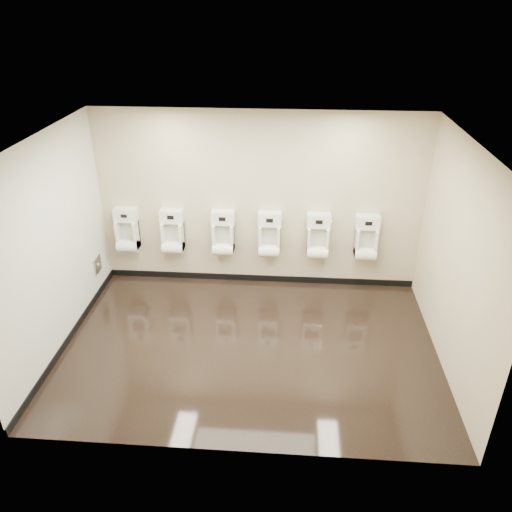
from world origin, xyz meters
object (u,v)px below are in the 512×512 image
at_px(urinal_4, 318,239).
at_px(urinal_3, 269,238).
at_px(urinal_1, 173,235).
at_px(urinal_5, 366,241).
at_px(access_panel, 97,265).
at_px(urinal_2, 223,236).
at_px(urinal_0, 127,233).

bearing_deg(urinal_4, urinal_3, 180.00).
bearing_deg(urinal_1, urinal_5, 0.00).
relative_size(access_panel, urinal_5, 0.36).
bearing_deg(urinal_4, urinal_5, 0.00).
bearing_deg(urinal_5, urinal_4, 180.00).
relative_size(urinal_2, urinal_3, 1.00).
bearing_deg(access_panel, urinal_5, 5.87).
xyz_separation_m(urinal_1, urinal_3, (1.53, 0.00, 0.00)).
bearing_deg(urinal_2, urinal_5, 0.00).
distance_m(urinal_0, urinal_5, 3.76).
bearing_deg(urinal_1, urinal_4, 0.00).
height_order(urinal_3, urinal_5, same).
height_order(access_panel, urinal_3, urinal_3).
bearing_deg(urinal_3, access_panel, -170.88).
bearing_deg(urinal_0, urinal_3, 0.00).
bearing_deg(urinal_3, urinal_0, 180.00).
distance_m(urinal_0, urinal_3, 2.27).
distance_m(urinal_0, urinal_4, 3.02).
bearing_deg(urinal_4, access_panel, -172.87).
xyz_separation_m(access_panel, urinal_5, (4.15, 0.43, 0.35)).
relative_size(urinal_1, urinal_2, 1.00).
xyz_separation_m(access_panel, urinal_0, (0.39, 0.43, 0.35)).
height_order(urinal_1, urinal_3, same).
bearing_deg(urinal_5, urinal_0, 180.00).
xyz_separation_m(access_panel, urinal_2, (1.93, 0.43, 0.35)).
xyz_separation_m(access_panel, urinal_3, (2.65, 0.43, 0.35)).
height_order(urinal_3, urinal_4, same).
relative_size(urinal_2, urinal_5, 1.00).
xyz_separation_m(urinal_1, urinal_4, (2.29, 0.00, 0.00)).
relative_size(urinal_0, urinal_4, 1.00).
height_order(urinal_1, urinal_5, same).
height_order(urinal_0, urinal_3, same).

